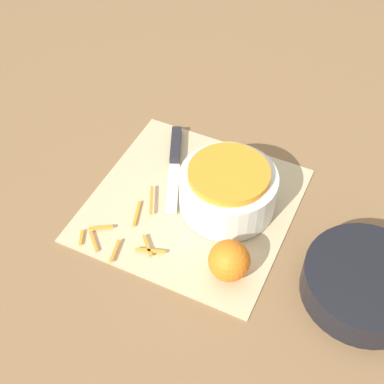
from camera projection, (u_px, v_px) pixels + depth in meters
The scene contains 7 objects.
ground_plane at pixel (192, 205), 1.02m from camera, with size 4.00×4.00×0.00m, color olive.
cutting_board at pixel (192, 204), 1.01m from camera, with size 0.37×0.37×0.01m.
bowl_speckled at pixel (228, 188), 0.98m from camera, with size 0.18×0.18×0.09m.
bowl_dark at pixel (365, 283), 0.87m from camera, with size 0.21×0.21×0.05m.
knife at pixel (175, 154), 1.09m from camera, with size 0.22×0.11×0.02m.
orange_left at pixel (229, 261), 0.88m from camera, with size 0.07×0.07×0.07m.
peel_pile at pixel (127, 230), 0.96m from camera, with size 0.18×0.16×0.01m.
Camera 1 is at (0.59, 0.28, 0.78)m, focal length 50.00 mm.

